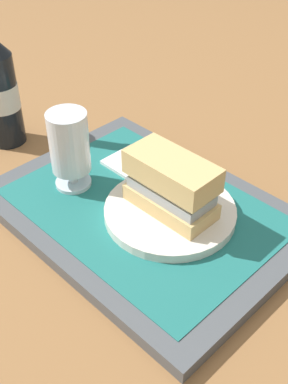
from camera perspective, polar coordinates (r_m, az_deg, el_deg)
name	(u,v)px	position (r m, az deg, el deg)	size (l,w,h in m)	color
ground_plane	(144,218)	(0.74, 0.00, -3.04)	(3.00, 3.00, 0.00)	olive
tray	(144,213)	(0.73, 0.00, -2.45)	(0.44, 0.32, 0.02)	#4C5156
placemat	(144,208)	(0.72, 0.00, -1.82)	(0.38, 0.27, 0.00)	#1E6B66
plate	(170,212)	(0.71, 3.05, -2.30)	(0.19, 0.19, 0.01)	silver
sandwich	(169,183)	(0.68, 2.98, 1.05)	(0.13, 0.07, 0.08)	tan
beer_glass	(70,148)	(0.74, -8.66, 5.13)	(0.06, 0.06, 0.12)	silver
napkin_folded	(134,165)	(0.80, -1.14, 3.19)	(0.09, 0.07, 0.01)	white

